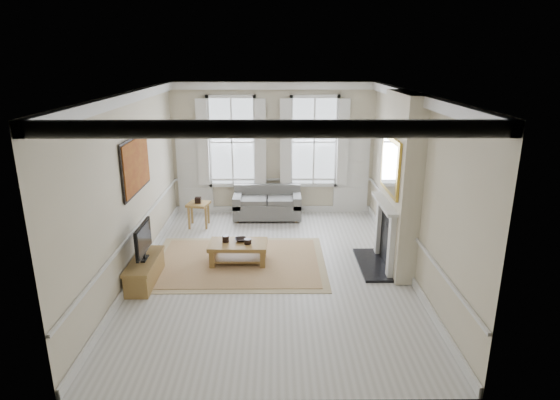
{
  "coord_description": "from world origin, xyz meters",
  "views": [
    {
      "loc": [
        0.08,
        -8.32,
        4.02
      ],
      "look_at": [
        0.15,
        0.61,
        1.25
      ],
      "focal_mm": 30.0,
      "sensor_mm": 36.0,
      "label": 1
    }
  ],
  "objects_px": {
    "sofa": "(267,205)",
    "side_table": "(198,207)",
    "coffee_table": "(238,247)",
    "tv_stand": "(145,271)"
  },
  "relations": [
    {
      "from": "sofa",
      "to": "side_table",
      "type": "relative_size",
      "value": 2.87
    },
    {
      "from": "side_table",
      "to": "coffee_table",
      "type": "height_order",
      "value": "side_table"
    },
    {
      "from": "side_table",
      "to": "coffee_table",
      "type": "xyz_separation_m",
      "value": [
        1.13,
        -2.14,
        -0.13
      ]
    },
    {
      "from": "tv_stand",
      "to": "sofa",
      "type": "bearing_deg",
      "value": 58.62
    },
    {
      "from": "sofa",
      "to": "coffee_table",
      "type": "relative_size",
      "value": 1.46
    },
    {
      "from": "sofa",
      "to": "coffee_table",
      "type": "height_order",
      "value": "sofa"
    },
    {
      "from": "sofa",
      "to": "tv_stand",
      "type": "relative_size",
      "value": 1.33
    },
    {
      "from": "sofa",
      "to": "coffee_table",
      "type": "bearing_deg",
      "value": -101.02
    },
    {
      "from": "coffee_table",
      "to": "tv_stand",
      "type": "xyz_separation_m",
      "value": [
        -1.65,
        -0.83,
        -0.12
      ]
    },
    {
      "from": "coffee_table",
      "to": "sofa",
      "type": "bearing_deg",
      "value": 80.06
    }
  ]
}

